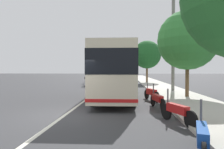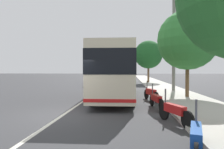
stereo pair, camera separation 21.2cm
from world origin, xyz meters
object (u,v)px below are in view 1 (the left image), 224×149
object	(u,v)px
coach_bus	(115,70)
motorcycle_angled	(177,111)
motorcycle_by_tree	(202,137)
motorcycle_nearest_curb	(151,93)
utility_pole	(173,43)
car_ahead_same_lane	(93,79)
roadside_tree_mid_block	(187,40)
motorcycle_mid_row	(157,100)
car_far_distant	(124,75)
car_oncoming	(94,80)
roadside_tree_far_block	(147,55)

from	to	relation	value
coach_bus	motorcycle_angled	world-z (taller)	coach_bus
coach_bus	motorcycle_by_tree	bearing A→B (deg)	-166.73
motorcycle_nearest_curb	utility_pole	bearing A→B (deg)	-41.94
motorcycle_angled	car_ahead_same_lane	size ratio (longest dim) A/B	0.47
car_ahead_same_lane	roadside_tree_mid_block	xyz separation A→B (m)	(-16.36, -9.42, 3.44)
roadside_tree_mid_block	motorcycle_mid_row	bearing A→B (deg)	146.62
utility_pole	car_far_distant	bearing A→B (deg)	7.39
coach_bus	roadside_tree_mid_block	size ratio (longest dim) A/B	1.75
car_oncoming	car_ahead_same_lane	size ratio (longest dim) A/B	1.04
motorcycle_by_tree	roadside_tree_far_block	world-z (taller)	roadside_tree_far_block
car_far_distant	roadside_tree_far_block	xyz separation A→B (m)	(-27.51, -4.03, 3.71)
coach_bus	motorcycle_nearest_curb	bearing A→B (deg)	-117.56
motorcycle_mid_row	roadside_tree_mid_block	bearing A→B (deg)	-42.76
motorcycle_by_tree	car_ahead_same_lane	size ratio (longest dim) A/B	0.51
motorcycle_by_tree	car_oncoming	xyz separation A→B (m)	(21.59, 6.02, 0.21)
motorcycle_by_tree	utility_pole	xyz separation A→B (m)	(14.48, -2.55, 4.04)
coach_bus	utility_pole	world-z (taller)	utility_pole
coach_bus	motorcycle_nearest_curb	xyz separation A→B (m)	(-1.21, -2.44, -1.51)
roadside_tree_far_block	motorcycle_mid_row	bearing A→B (deg)	175.85
car_ahead_same_lane	roadside_tree_mid_block	world-z (taller)	roadside_tree_mid_block
coach_bus	roadside_tree_far_block	distance (m)	17.69
coach_bus	utility_pole	bearing A→B (deg)	-49.53
roadside_tree_mid_block	roadside_tree_far_block	xyz separation A→B (m)	(17.02, 1.16, 0.27)
motorcycle_nearest_curb	motorcycle_by_tree	bearing A→B (deg)	163.73
motorcycle_by_tree	motorcycle_mid_row	xyz separation A→B (m)	(5.90, 0.15, 0.01)
motorcycle_mid_row	car_ahead_same_lane	world-z (taller)	car_ahead_same_lane
coach_bus	motorcycle_angled	xyz separation A→B (m)	(-7.03, -2.70, -1.53)
car_ahead_same_lane	roadside_tree_far_block	xyz separation A→B (m)	(0.66, -8.26, 3.71)
motorcycle_nearest_curb	car_far_distant	world-z (taller)	car_far_distant
motorcycle_nearest_curb	car_ahead_same_lane	world-z (taller)	car_ahead_same_lane
motorcycle_mid_row	roadside_tree_far_block	world-z (taller)	roadside_tree_far_block
car_oncoming	motorcycle_angled	bearing A→B (deg)	18.74
motorcycle_angled	roadside_tree_far_block	world-z (taller)	roadside_tree_far_block
car_ahead_same_lane	car_far_distant	xyz separation A→B (m)	(28.18, -4.23, -0.00)
car_ahead_same_lane	motorcycle_nearest_curb	bearing A→B (deg)	23.69
motorcycle_angled	utility_pole	xyz separation A→B (m)	(11.57, -2.41, 4.03)
car_far_distant	utility_pole	bearing A→B (deg)	-169.66
car_oncoming	roadside_tree_mid_block	size ratio (longest dim) A/B	0.70
car_oncoming	utility_pole	xyz separation A→B (m)	(-7.11, -8.57, 3.83)
motorcycle_nearest_curb	car_far_distant	distance (m)	45.87
motorcycle_by_tree	motorcycle_nearest_curb	world-z (taller)	motorcycle_nearest_curb
motorcycle_angled	motorcycle_mid_row	xyz separation A→B (m)	(3.00, 0.29, 0.01)
motorcycle_mid_row	car_oncoming	bearing A→B (deg)	11.15
roadside_tree_far_block	utility_pole	size ratio (longest dim) A/B	0.73
coach_bus	roadside_tree_far_block	bearing A→B (deg)	-14.17
car_ahead_same_lane	roadside_tree_far_block	bearing A→B (deg)	97.32
roadside_tree_mid_block	roadside_tree_far_block	world-z (taller)	roadside_tree_far_block
motorcycle_angled	roadside_tree_far_block	size ratio (longest dim) A/B	0.30
motorcycle_by_tree	car_far_distant	size ratio (longest dim) A/B	0.51
car_far_distant	roadside_tree_far_block	size ratio (longest dim) A/B	0.65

